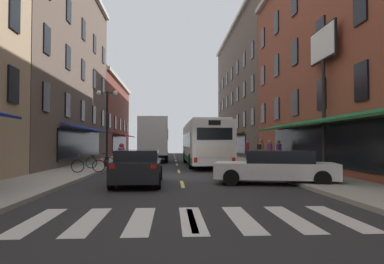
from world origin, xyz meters
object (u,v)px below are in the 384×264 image
transit_bus (204,143)px  pedestrian_near (261,151)px  motorcycle_rider (122,161)px  bicycle_near (100,162)px  bicycle_mid (88,165)px  pedestrian_mid (247,150)px  box_truck (154,140)px  sedan_mid (276,167)px  sedan_far (157,151)px  sedan_near (138,167)px  street_lamp_twin (107,124)px  billboard_sign (323,62)px  pedestrian_rear (269,153)px  pedestrian_far (279,153)px

transit_bus → pedestrian_near: size_ratio=6.41×
motorcycle_rider → bicycle_near: 3.62m
bicycle_mid → pedestrian_mid: bearing=50.7°
box_truck → bicycle_near: box_truck is taller
bicycle_near → bicycle_mid: (-0.00, -3.08, 0.00)m
sedan_mid → sedan_far: 28.31m
sedan_near → motorcycle_rider: size_ratio=2.19×
pedestrian_mid → street_lamp_twin: street_lamp_twin is taller
bicycle_mid → box_truck: bearing=77.5°
sedan_far → bicycle_near: (-2.63, -20.05, -0.22)m
billboard_sign → pedestrian_near: 9.03m
transit_bus → bicycle_mid: size_ratio=6.91×
box_truck → sedan_far: (-0.15, 10.55, -1.23)m
sedan_near → pedestrian_near: size_ratio=2.48×
box_truck → sedan_near: box_truck is taller
sedan_mid → street_lamp_twin: (-8.50, 9.55, 2.24)m
sedan_near → pedestrian_rear: 11.31m
pedestrian_near → street_lamp_twin: size_ratio=0.36×
bicycle_near → sedan_far: bearing=82.5°
sedan_near → sedan_far: bearing=90.7°
sedan_near → bicycle_mid: (-2.98, 4.33, -0.21)m
sedan_far → pedestrian_far: 20.58m
bicycle_mid → pedestrian_mid: pedestrian_mid is taller
box_truck → sedan_mid: size_ratio=1.45×
motorcycle_rider → bicycle_mid: (-1.73, 0.10, -0.21)m
sedan_near → box_truck: bearing=90.7°
pedestrian_far → transit_bus: bearing=-61.8°
sedan_mid → bicycle_mid: (-8.54, 4.56, -0.19)m
bicycle_near → pedestrian_far: 11.65m
transit_bus → sedan_near: 12.17m
box_truck → street_lamp_twin: size_ratio=1.46×
transit_bus → street_lamp_twin: street_lamp_twin is taller
sedan_mid → motorcycle_rider: motorcycle_rider is taller
transit_bus → sedan_near: size_ratio=2.59×
transit_bus → sedan_far: transit_bus is taller
transit_bus → sedan_near: bearing=-107.9°
billboard_sign → sedan_mid: 6.57m
street_lamp_twin → box_truck: bearing=70.1°
box_truck → pedestrian_rear: box_truck is taller
sedan_mid → box_truck: bearing=108.6°
pedestrian_near → street_lamp_twin: 10.84m
transit_bus → motorcycle_rider: bearing=-124.4°
sedan_near → motorcycle_rider: motorcycle_rider is taller
sedan_near → street_lamp_twin: 10.03m
sedan_far → bicycle_mid: (-2.63, -23.13, -0.22)m
pedestrian_far → billboard_sign: bearing=59.2°
box_truck → pedestrian_mid: bearing=9.4°
street_lamp_twin → pedestrian_near: bearing=5.0°
sedan_far → bicycle_mid: sedan_far is taller
pedestrian_near → pedestrian_rear: (0.03, -2.01, -0.09)m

